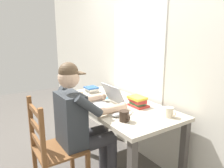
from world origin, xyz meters
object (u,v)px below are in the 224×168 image
Objects in this scene: seated_person at (81,120)px; laptop at (105,102)px; book_stack_side at (91,89)px; wooden_chair at (54,150)px; landscape_photo_print at (105,98)px; book_stack_main at (138,101)px; coffee_mug_white at (80,94)px; coffee_mug_spare at (169,112)px; coffee_mug_dark at (124,116)px; desk at (115,112)px; computer_mouse at (117,115)px.

seated_person is 3.77× the size of laptop.
laptop reaches higher than book_stack_side.
wooden_chair is 0.83m from landscape_photo_print.
seated_person is 5.72× the size of book_stack_main.
wooden_chair is at bearing -69.85° from landscape_photo_print.
coffee_mug_white is 0.30m from book_stack_side.
landscape_photo_print is at bearing 122.93° from seated_person.
wooden_chair is 8.12× the size of coffee_mug_spare.
seated_person is at bearing -104.73° from book_stack_main.
landscape_photo_print is at bearing 162.26° from coffee_mug_dark.
coffee_mug_spare is (0.56, 0.32, -0.01)m from laptop.
desk is 12.80× the size of coffee_mug_spare.
wooden_chair is at bearing -84.68° from desk.
desk is at bearing 155.17° from coffee_mug_dark.
desk is 0.21m from laptop.
desk is at bearing 32.90° from coffee_mug_white.
book_stack_main is at bearing 110.16° from computer_mouse.
laptop is 1.52× the size of book_stack_main.
computer_mouse is 0.36m from book_stack_main.
landscape_photo_print is (-0.26, 0.15, -0.05)m from laptop.
wooden_chair is 0.66m from computer_mouse.
book_stack_main is (0.59, 0.38, 0.01)m from coffee_mug_white.
laptop reaches higher than landscape_photo_print.
laptop is 0.31m from computer_mouse.
wooden_chair is 0.73m from coffee_mug_white.
book_stack_main reaches higher than landscape_photo_print.
laptop is 0.42m from coffee_mug_dark.
coffee_mug_spare is at bearing 59.05° from wooden_chair.
coffee_mug_dark reaches higher than landscape_photo_print.
seated_person reaches higher than coffee_mug_white.
computer_mouse is 0.60m from landscape_photo_print.
coffee_mug_dark is 0.94× the size of landscape_photo_print.
computer_mouse is at bearing -21.98° from landscape_photo_print.
computer_mouse is 0.72m from coffee_mug_white.
seated_person is 10.25× the size of coffee_mug_white.
coffee_mug_white is (-0.71, -0.04, 0.03)m from computer_mouse.
wooden_chair is 7.24× the size of landscape_photo_print.
desk is at bearing -2.57° from landscape_photo_print.
coffee_mug_spare reaches higher than desk.
seated_person is 0.76m from book_stack_side.
computer_mouse is (0.34, -0.20, 0.12)m from desk.
seated_person is at bearing -81.26° from desk.
seated_person is 10.75× the size of coffee_mug_spare.
desk is 0.41m from computer_mouse.
coffee_mug_dark is 0.42m from book_stack_main.
desk is 0.52m from coffee_mug_dark.
coffee_mug_spare reaches higher than landscape_photo_print.
computer_mouse is 0.82× the size of coffee_mug_dark.
coffee_mug_dark is 0.56× the size of book_stack_main.
book_stack_side is (-1.15, -0.18, -0.01)m from coffee_mug_spare.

